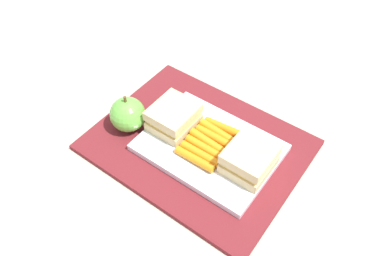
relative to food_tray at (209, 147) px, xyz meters
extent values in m
plane|color=#B7AD99|center=(0.03, 0.00, -0.02)|extent=(2.40, 2.40, 0.00)
cube|color=maroon|center=(0.03, 0.00, -0.01)|extent=(0.36, 0.28, 0.01)
cube|color=white|center=(0.00, 0.00, 0.00)|extent=(0.23, 0.17, 0.01)
cube|color=#DBC189|center=(-0.08, 0.00, 0.01)|extent=(0.07, 0.08, 0.02)
cube|color=#F4CC4C|center=(-0.08, 0.00, 0.03)|extent=(0.07, 0.07, 0.01)
cube|color=#DBC189|center=(-0.08, 0.00, 0.04)|extent=(0.07, 0.08, 0.02)
cube|color=#DBC189|center=(0.08, 0.00, 0.01)|extent=(0.07, 0.08, 0.02)
cube|color=#F4CC4C|center=(0.08, 0.00, 0.03)|extent=(0.07, 0.07, 0.01)
cube|color=#DBC189|center=(0.08, 0.00, 0.04)|extent=(0.07, 0.08, 0.02)
cylinder|color=orange|center=(0.00, -0.04, 0.01)|extent=(0.08, 0.01, 0.02)
cylinder|color=orange|center=(0.00, -0.03, 0.01)|extent=(0.08, 0.01, 0.02)
cylinder|color=orange|center=(0.00, -0.02, 0.01)|extent=(0.08, 0.01, 0.01)
cylinder|color=orange|center=(0.00, 0.00, 0.01)|extent=(0.08, 0.01, 0.02)
cylinder|color=orange|center=(0.00, 0.01, 0.01)|extent=(0.08, 0.01, 0.02)
cylinder|color=orange|center=(0.00, 0.03, 0.01)|extent=(0.08, 0.01, 0.02)
cylinder|color=orange|center=(0.00, 0.04, 0.01)|extent=(0.08, 0.01, 0.02)
sphere|color=#66B742|center=(0.15, 0.04, 0.03)|extent=(0.06, 0.06, 0.06)
cylinder|color=brown|center=(0.15, 0.04, 0.06)|extent=(0.01, 0.01, 0.01)
camera|label=1|loc=(-0.23, 0.36, 0.53)|focal=36.63mm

